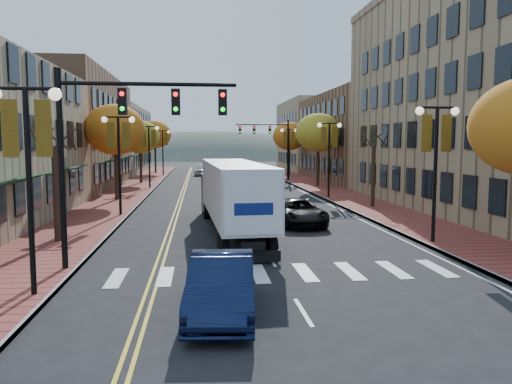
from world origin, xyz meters
name	(u,v)px	position (x,y,z in m)	size (l,w,h in m)	color
ground	(290,290)	(0.00, 0.00, 0.00)	(200.00, 200.00, 0.00)	black
sidewalk_left	(132,190)	(-9.00, 32.50, 0.07)	(4.00, 85.00, 0.15)	brown
sidewalk_right	(321,188)	(9.00, 32.50, 0.07)	(4.00, 85.00, 0.15)	brown
building_left_mid	(51,132)	(-17.00, 36.00, 5.50)	(12.00, 24.00, 11.00)	brown
building_left_far	(102,140)	(-17.00, 61.00, 4.75)	(12.00, 26.00, 9.50)	#9E8966
building_right_mid	(381,138)	(18.50, 42.00, 5.00)	(15.00, 24.00, 10.00)	brown
building_right_far	(332,136)	(18.50, 64.00, 5.50)	(15.00, 20.00, 11.00)	#9E8966
tree_left_a	(56,194)	(-9.00, 8.00, 2.25)	(0.28, 0.28, 4.20)	#382619
tree_left_b	(115,130)	(-9.00, 24.00, 5.45)	(4.48, 4.48, 7.21)	#382619
tree_left_c	(140,137)	(-9.00, 40.00, 5.05)	(4.16, 4.16, 6.69)	#382619
tree_left_d	(155,134)	(-9.00, 58.00, 5.60)	(4.61, 4.61, 7.42)	#382619
tree_right_b	(373,176)	(9.00, 18.00, 2.25)	(0.28, 0.28, 4.20)	#382619
tree_right_c	(318,133)	(9.00, 34.00, 5.45)	(4.48, 4.48, 7.21)	#382619
tree_right_d	(289,136)	(9.00, 50.00, 5.29)	(4.35, 4.35, 7.00)	#382619
lamp_left_a	(28,150)	(-7.50, 0.00, 4.29)	(1.96, 0.36, 6.05)	black
lamp_left_b	(119,146)	(-7.50, 16.00, 4.29)	(1.96, 0.36, 6.05)	black
lamp_left_c	(149,144)	(-7.50, 34.00, 4.29)	(1.96, 0.36, 6.05)	black
lamp_left_d	(163,144)	(-7.50, 52.00, 4.29)	(1.96, 0.36, 6.05)	black
lamp_right_a	(436,147)	(7.50, 6.00, 4.29)	(1.96, 0.36, 6.05)	black
lamp_right_b	(329,145)	(7.50, 24.00, 4.29)	(1.96, 0.36, 6.05)	black
lamp_right_c	(289,144)	(7.50, 42.00, 4.29)	(1.96, 0.36, 6.05)	black
traffic_mast_near	(118,130)	(-5.48, 3.00, 4.92)	(6.10, 0.35, 7.00)	black
traffic_mast_far	(271,138)	(5.48, 42.00, 4.92)	(6.10, 0.34, 7.00)	black
semi_truck	(232,192)	(-1.15, 9.87, 2.07)	(2.98, 14.28, 3.55)	black
navy_sedan	(221,285)	(-2.17, -1.92, 0.79)	(1.66, 4.77, 1.57)	black
black_suv	(298,212)	(2.64, 11.91, 0.72)	(2.37, 5.15, 1.43)	black
car_far_white	(202,170)	(-2.41, 53.48, 0.78)	(1.85, 4.59, 1.56)	silver
car_far_silver	(246,168)	(4.15, 59.67, 0.69)	(1.94, 4.78, 1.39)	#9B9AA1
car_far_oncoming	(219,166)	(0.50, 67.20, 0.69)	(1.45, 4.17, 1.37)	#A4A3AB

